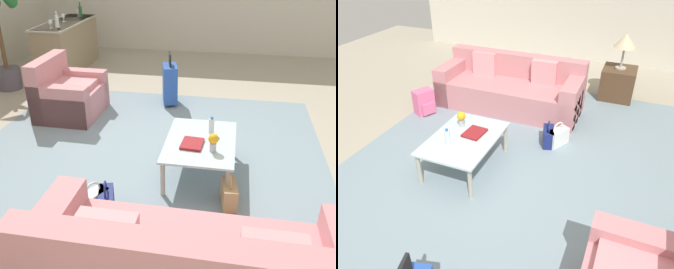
{
  "view_description": "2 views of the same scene",
  "coord_description": "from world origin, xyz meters",
  "views": [
    {
      "loc": [
        -4.06,
        -0.8,
        2.37
      ],
      "look_at": [
        -0.94,
        -0.23,
        0.74
      ],
      "focal_mm": 40.0,
      "sensor_mm": 36.0,
      "label": 1
    },
    {
      "loc": [
        2.47,
        1.24,
        2.53
      ],
      "look_at": [
        -0.3,
        0.09,
        0.66
      ],
      "focal_mm": 35.0,
      "sensor_mm": 36.0,
      "label": 2
    }
  ],
  "objects": [
    {
      "name": "ground_plane",
      "position": [
        0.0,
        0.0,
        0.0
      ],
      "size": [
        12.0,
        12.0,
        0.0
      ],
      "primitive_type": "plane",
      "color": "#A89E89"
    },
    {
      "name": "area_rug",
      "position": [
        -0.6,
        0.2,
        0.0
      ],
      "size": [
        5.2,
        4.4,
        0.01
      ],
      "primitive_type": "cube",
      "color": "gray",
      "rests_on": "ground"
    },
    {
      "name": "armchair",
      "position": [
        0.9,
        1.67,
        0.3
      ],
      "size": [
        1.0,
        0.87,
        0.88
      ],
      "color": "#C67F84",
      "rests_on": "ground"
    },
    {
      "name": "coffee_table",
      "position": [
        -0.4,
        -0.5,
        0.38
      ],
      "size": [
        1.09,
        0.76,
        0.42
      ],
      "color": "silver",
      "rests_on": "ground"
    },
    {
      "name": "water_bottle",
      "position": [
        -0.2,
        -0.6,
        0.52
      ],
      "size": [
        0.06,
        0.06,
        0.2
      ],
      "color": "silver",
      "rests_on": "coffee_table"
    },
    {
      "name": "coffee_table_book",
      "position": [
        -0.52,
        -0.42,
        0.44
      ],
      "size": [
        0.3,
        0.25,
        0.03
      ],
      "primitive_type": "cube",
      "rotation": [
        0.0,
        0.0,
        -0.08
      ],
      "color": "maroon",
      "rests_on": "coffee_table"
    },
    {
      "name": "flower_vase",
      "position": [
        -0.62,
        -0.65,
        0.55
      ],
      "size": [
        0.11,
        0.11,
        0.21
      ],
      "color": "#B2B7BC",
      "rests_on": "coffee_table"
    },
    {
      "name": "bar_console",
      "position": [
        3.1,
        2.6,
        0.5
      ],
      "size": [
        1.89,
        0.65,
        0.97
      ],
      "color": "#937F60",
      "rests_on": "ground"
    },
    {
      "name": "wine_glass_leftmost",
      "position": [
        2.45,
        2.58,
        1.08
      ],
      "size": [
        0.08,
        0.08,
        0.15
      ],
      "color": "silver",
      "rests_on": "bar_console"
    },
    {
      "name": "wine_glass_left_of_centre",
      "position": [
        3.1,
        2.62,
        1.08
      ],
      "size": [
        0.08,
        0.08,
        0.15
      ],
      "color": "silver",
      "rests_on": "bar_console"
    },
    {
      "name": "wine_glass_right_of_centre",
      "position": [
        3.75,
        2.57,
        1.08
      ],
      "size": [
        0.08,
        0.08,
        0.15
      ],
      "color": "silver",
      "rests_on": "bar_console"
    },
    {
      "name": "wine_bottle_clear",
      "position": [
        2.53,
        2.48,
        1.09
      ],
      "size": [
        0.07,
        0.07,
        0.3
      ],
      "color": "silver",
      "rests_on": "bar_console"
    },
    {
      "name": "wine_bottle_green",
      "position": [
        3.64,
        2.48,
        1.09
      ],
      "size": [
        0.07,
        0.07,
        0.3
      ],
      "color": "#194C23",
      "rests_on": "bar_console"
    },
    {
      "name": "suitcase_blue",
      "position": [
        1.6,
        0.2,
        0.36
      ],
      "size": [
        0.44,
        0.31,
        0.85
      ],
      "color": "#2851AD",
      "rests_on": "ground"
    },
    {
      "name": "handbag_navy",
      "position": [
        -1.28,
        0.32,
        0.13
      ],
      "size": [
        0.35,
        0.23,
        0.36
      ],
      "color": "navy",
      "rests_on": "ground"
    },
    {
      "name": "handbag_tan",
      "position": [
        -0.92,
        -0.85,
        0.13
      ],
      "size": [
        0.34,
        0.18,
        0.36
      ],
      "color": "tan",
      "rests_on": "ground"
    },
    {
      "name": "handbag_white",
      "position": [
        -1.31,
        0.44,
        0.13
      ],
      "size": [
        0.35,
        0.28,
        0.36
      ],
      "color": "white",
      "rests_on": "ground"
    },
    {
      "name": "potted_palm",
      "position": [
        1.8,
        3.2,
        0.89
      ],
      "size": [
        0.64,
        0.64,
        1.77
      ],
      "color": "#514C56",
      "rests_on": "ground"
    }
  ]
}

